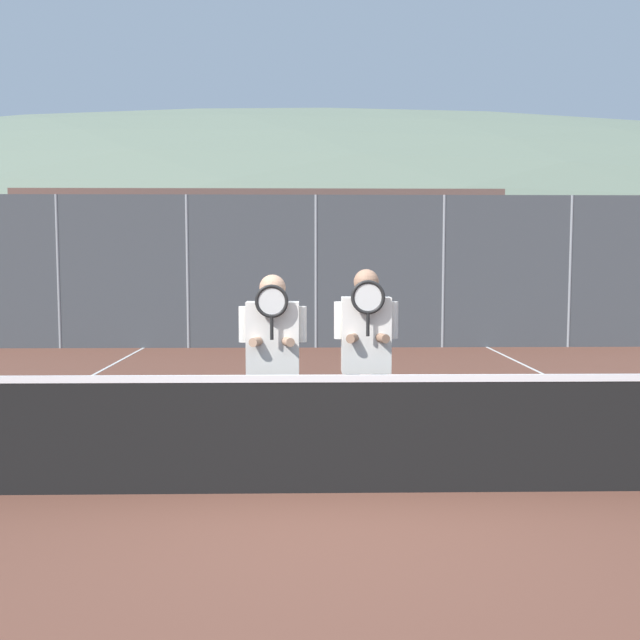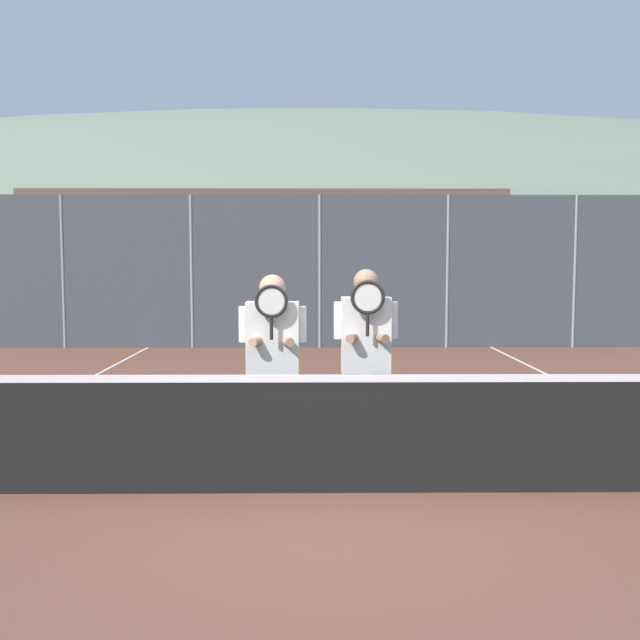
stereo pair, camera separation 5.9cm
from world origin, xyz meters
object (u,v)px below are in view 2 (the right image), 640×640
(player_leftmost, at_px, (273,351))
(player_center_left, at_px, (366,350))
(car_center, at_px, (520,296))
(car_far_left, at_px, (136,296))
(car_left_of_center, at_px, (325,295))

(player_leftmost, height_order, player_center_left, player_center_left)
(car_center, bearing_deg, player_leftmost, -115.61)
(car_far_left, bearing_deg, player_center_left, -67.47)
(car_far_left, relative_size, car_center, 0.97)
(player_center_left, distance_m, car_left_of_center, 11.57)
(player_leftmost, distance_m, player_center_left, 0.81)
(player_center_left, bearing_deg, car_left_of_center, 90.75)
(car_far_left, bearing_deg, car_center, -2.41)
(car_far_left, relative_size, car_left_of_center, 1.00)
(car_left_of_center, bearing_deg, player_center_left, -89.25)
(player_leftmost, bearing_deg, player_center_left, -0.97)
(player_center_left, bearing_deg, player_leftmost, 179.03)
(player_leftmost, distance_m, car_far_left, 12.65)
(player_center_left, xyz_separation_m, car_center, (4.72, 11.55, -0.11))
(player_leftmost, height_order, car_far_left, car_far_left)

